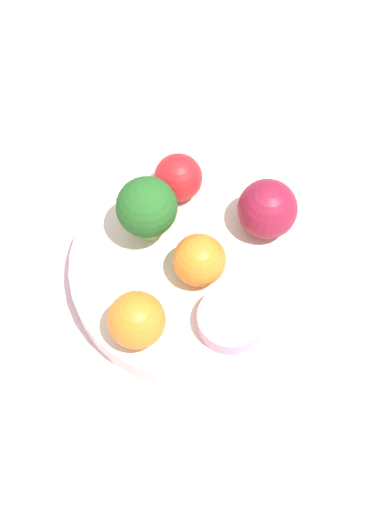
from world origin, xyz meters
The scene contains 9 objects.
ground_plane centered at (0.00, 0.00, 0.00)m, with size 6.00×6.00×0.00m, color gray.
table_surface centered at (0.00, 0.00, 0.01)m, with size 1.20×1.20×0.02m.
bowl centered at (0.00, 0.00, 0.03)m, with size 0.22×0.22×0.03m.
broccoli centered at (-0.05, 0.00, 0.09)m, with size 0.05×0.05×0.07m.
apple_red centered at (0.03, 0.07, 0.08)m, with size 0.05×0.05×0.05m.
apple_green centered at (-0.06, 0.05, 0.07)m, with size 0.05×0.05×0.05m.
orange_front centered at (0.01, -0.08, 0.07)m, with size 0.05×0.05×0.05m.
orange_back centered at (0.01, -0.01, 0.07)m, with size 0.05×0.05×0.05m.
small_cup centered at (0.06, -0.03, 0.06)m, with size 0.06×0.06×0.02m.
Camera 1 is at (0.19, -0.25, 0.62)m, focal length 50.00 mm.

